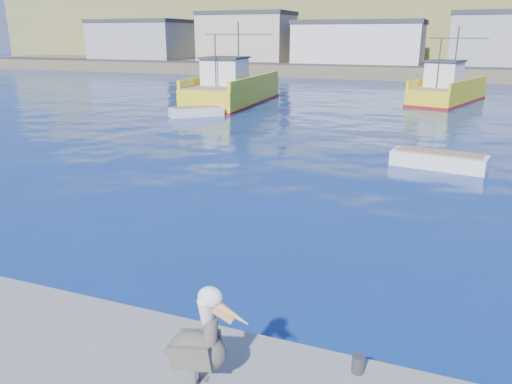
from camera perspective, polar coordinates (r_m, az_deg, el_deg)
ground at (r=12.22m, az=0.24°, el=-9.58°), size 260.00×260.00×0.00m
dock_bollards at (r=8.99m, az=-4.22°, el=-15.68°), size 36.20×0.20×0.30m
far_shore at (r=119.47m, az=20.66°, el=18.04°), size 200.00×81.00×24.00m
trawler_yellow_a at (r=43.04m, az=-2.72°, el=11.54°), size 5.97×13.30×6.74m
trawler_yellow_b at (r=46.90m, az=20.99°, el=10.75°), size 6.53×11.16×6.42m
skiff_left at (r=36.59m, az=-6.83°, el=9.01°), size 3.70×3.57×0.83m
skiff_mid at (r=23.33m, az=20.12°, el=3.29°), size 4.15×2.03×0.86m
pelican at (r=7.74m, az=-6.39°, el=-16.81°), size 1.35×0.63×1.66m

